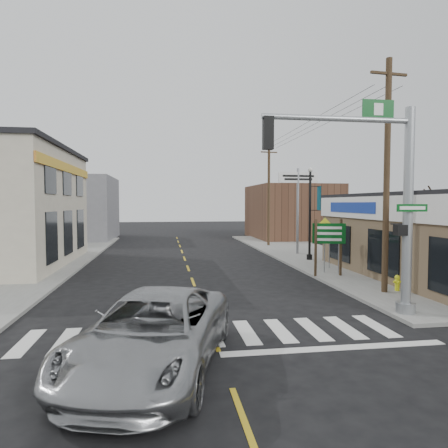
{
  "coord_description": "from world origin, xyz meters",
  "views": [
    {
      "loc": [
        -1.33,
        -10.73,
        3.73
      ],
      "look_at": [
        1.31,
        6.81,
        2.8
      ],
      "focal_mm": 32.0,
      "sensor_mm": 36.0,
      "label": 1
    }
  ],
  "objects": [
    {
      "name": "lamp_post",
      "position": [
        7.89,
        13.48,
        3.52
      ],
      "size": [
        0.76,
        0.6,
        5.85
      ],
      "rotation": [
        0.0,
        0.0,
        -0.4
      ],
      "color": "black",
      "rests_on": "sidewalk_right"
    },
    {
      "name": "shrub_back",
      "position": [
        10.69,
        7.06,
        0.49
      ],
      "size": [
        0.97,
        0.97,
        0.73
      ],
      "primitive_type": "ellipsoid",
      "color": "black",
      "rests_on": "sidewalk_right"
    },
    {
      "name": "traffic_signal_pole",
      "position": [
        5.69,
        1.18,
        4.21
      ],
      "size": [
        5.42,
        0.4,
        6.87
      ],
      "rotation": [
        0.0,
        0.0,
        0.01
      ],
      "color": "gray",
      "rests_on": "sidewalk_right"
    },
    {
      "name": "sidewalk_left",
      "position": [
        -9.0,
        13.0,
        0.07
      ],
      "size": [
        6.0,
        38.0,
        0.13
      ],
      "primitive_type": "cube",
      "color": "slate",
      "rests_on": "ground"
    },
    {
      "name": "sidewalk_right",
      "position": [
        9.0,
        13.0,
        0.07
      ],
      "size": [
        6.0,
        38.0,
        0.13
      ],
      "primitive_type": "cube",
      "color": "slate",
      "rests_on": "ground"
    },
    {
      "name": "guide_sign",
      "position": [
        6.69,
        7.87,
        1.95
      ],
      "size": [
        1.61,
        0.14,
        2.81
      ],
      "rotation": [
        0.0,
        0.0,
        -0.25
      ],
      "color": "#43311F",
      "rests_on": "sidewalk_right"
    },
    {
      "name": "bare_tree",
      "position": [
        9.66,
        3.64,
        4.05
      ],
      "size": [
        2.49,
        2.49,
        4.98
      ],
      "rotation": [
        0.0,
        0.0,
        0.4
      ],
      "color": "black",
      "rests_on": "sidewalk_right"
    },
    {
      "name": "fire_hydrant",
      "position": [
        8.13,
        4.27,
        0.48
      ],
      "size": [
        0.21,
        0.21,
        0.65
      ],
      "rotation": [
        0.0,
        0.0,
        -0.06
      ],
      "color": "yellow",
      "rests_on": "sidewalk_right"
    },
    {
      "name": "dance_center_sign",
      "position": [
        8.08,
        16.57,
        4.75
      ],
      "size": [
        2.85,
        0.18,
        6.06
      ],
      "rotation": [
        0.0,
        0.0,
        0.02
      ],
      "color": "gray",
      "rests_on": "sidewalk_right"
    },
    {
      "name": "bldg_distant_right",
      "position": [
        12.0,
        30.0,
        2.8
      ],
      "size": [
        8.0,
        10.0,
        5.6
      ],
      "primitive_type": "cube",
      "color": "brown",
      "rests_on": "ground"
    },
    {
      "name": "ground",
      "position": [
        0.0,
        0.0,
        0.0
      ],
      "size": [
        140.0,
        140.0,
        0.0
      ],
      "primitive_type": "plane",
      "color": "black",
      "rests_on": "ground"
    },
    {
      "name": "shrub_front",
      "position": [
        10.7,
        5.02,
        0.64
      ],
      "size": [
        1.36,
        1.36,
        1.02
      ],
      "primitive_type": "ellipsoid",
      "color": "#153317",
      "rests_on": "sidewalk_right"
    },
    {
      "name": "ped_crossing_sign",
      "position": [
        6.87,
        8.79,
        2.07
      ],
      "size": [
        1.11,
        0.08,
        2.85
      ],
      "rotation": [
        0.0,
        0.0,
        -0.29
      ],
      "color": "gray",
      "rests_on": "sidewalk_right"
    },
    {
      "name": "crosswalk",
      "position": [
        0.0,
        0.4,
        0.01
      ],
      "size": [
        11.0,
        2.2,
        0.01
      ],
      "primitive_type": "cube",
      "color": "silver",
      "rests_on": "ground"
    },
    {
      "name": "utility_pole_far",
      "position": [
        7.5,
        22.35,
        4.47
      ],
      "size": [
        1.47,
        0.22,
        8.46
      ],
      "rotation": [
        0.0,
        0.0,
        0.12
      ],
      "color": "#493722",
      "rests_on": "sidewalk_right"
    },
    {
      "name": "bldg_distant_left",
      "position": [
        -11.0,
        32.0,
        3.2
      ],
      "size": [
        9.0,
        10.0,
        6.4
      ],
      "primitive_type": "cube",
      "color": "slate",
      "rests_on": "ground"
    },
    {
      "name": "suv",
      "position": [
        -1.58,
        -1.81,
        0.84
      ],
      "size": [
        4.36,
        6.61,
        1.69
      ],
      "primitive_type": "imported",
      "rotation": [
        0.0,
        0.0,
        -0.28
      ],
      "color": "#95979A",
      "rests_on": "ground"
    },
    {
      "name": "center_line",
      "position": [
        0.0,
        8.0,
        0.01
      ],
      "size": [
        0.12,
        56.0,
        0.01
      ],
      "primitive_type": "cube",
      "color": "gold",
      "rests_on": "ground"
    },
    {
      "name": "utility_pole_near",
      "position": [
        7.5,
        4.16,
        4.91
      ],
      "size": [
        1.62,
        0.24,
        9.32
      ],
      "rotation": [
        0.0,
        0.0,
        0.1
      ],
      "color": "#462B23",
      "rests_on": "sidewalk_right"
    }
  ]
}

